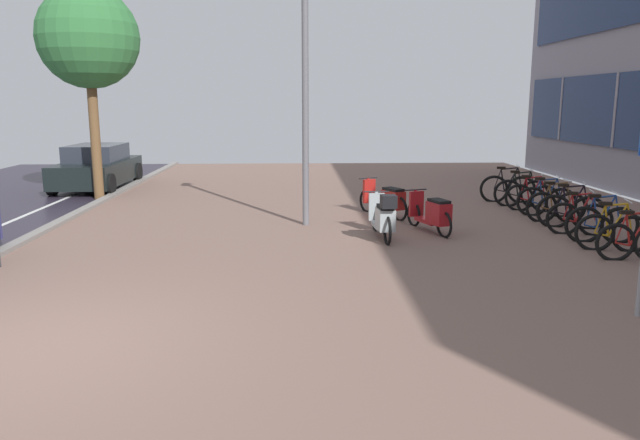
% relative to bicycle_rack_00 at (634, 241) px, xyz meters
% --- Properties ---
extents(ground, '(21.00, 40.00, 0.13)m').
position_rel_bicycle_rack_00_xyz_m(ground, '(-7.08, -3.34, -0.35)').
color(ground, '#2A2331').
extents(bicycle_rack_00, '(1.30, 0.48, 0.93)m').
position_rel_bicycle_rack_00_xyz_m(bicycle_rack_00, '(0.00, 0.00, 0.00)').
color(bicycle_rack_00, black).
rests_on(bicycle_rack_00, ground).
extents(bicycle_rack_01, '(1.29, 0.48, 0.96)m').
position_rel_bicycle_rack_00_xyz_m(bicycle_rack_01, '(-0.01, 0.67, 0.01)').
color(bicycle_rack_01, black).
rests_on(bicycle_rack_01, ground).
extents(bicycle_rack_02, '(1.37, 0.48, 1.00)m').
position_rel_bicycle_rack_00_xyz_m(bicycle_rack_02, '(0.12, 1.34, 0.02)').
color(bicycle_rack_02, black).
rests_on(bicycle_rack_02, ground).
extents(bicycle_rack_03, '(1.26, 0.49, 0.94)m').
position_rel_bicycle_rack_00_xyz_m(bicycle_rack_03, '(-0.00, 2.02, 0.00)').
color(bicycle_rack_03, black).
rests_on(bicycle_rack_03, ground).
extents(bicycle_rack_04, '(1.36, 0.58, 1.02)m').
position_rel_bicycle_rack_00_xyz_m(bicycle_rack_04, '(0.14, 2.69, 0.03)').
color(bicycle_rack_04, black).
rests_on(bicycle_rack_04, ground).
extents(bicycle_rack_05, '(1.35, 0.48, 0.98)m').
position_rel_bicycle_rack_00_xyz_m(bicycle_rack_05, '(0.10, 3.36, 0.02)').
color(bicycle_rack_05, black).
rests_on(bicycle_rack_05, ground).
extents(bicycle_rack_06, '(1.33, 0.52, 0.99)m').
position_rel_bicycle_rack_00_xyz_m(bicycle_rack_06, '(0.17, 4.03, 0.02)').
color(bicycle_rack_06, black).
rests_on(bicycle_rack_06, ground).
extents(bicycle_rack_07, '(1.23, 0.55, 0.95)m').
position_rel_bicycle_rack_00_xyz_m(bicycle_rack_07, '(0.08, 4.70, 0.01)').
color(bicycle_rack_07, black).
rests_on(bicycle_rack_07, ground).
extents(bicycle_rack_08, '(1.37, 0.48, 1.00)m').
position_rel_bicycle_rack_00_xyz_m(bicycle_rack_08, '(0.06, 5.38, 0.02)').
color(bicycle_rack_08, black).
rests_on(bicycle_rack_08, ground).
extents(bicycle_rack_09, '(1.44, 0.49, 1.03)m').
position_rel_bicycle_rack_00_xyz_m(bicycle_rack_09, '(-0.05, 6.05, 0.03)').
color(bicycle_rack_09, black).
rests_on(bicycle_rack_09, ground).
extents(scooter_near, '(0.77, 1.70, 0.83)m').
position_rel_bicycle_rack_00_xyz_m(scooter_near, '(-2.91, 2.34, 0.07)').
color(scooter_near, black).
rests_on(scooter_near, ground).
extents(scooter_mid, '(0.52, 1.82, 0.97)m').
position_rel_bicycle_rack_00_xyz_m(scooter_mid, '(-4.00, 1.78, 0.11)').
color(scooter_mid, black).
rests_on(scooter_mid, ground).
extents(scooter_far, '(0.98, 1.68, 0.87)m').
position_rel_bicycle_rack_00_xyz_m(scooter_far, '(-3.60, 4.10, 0.07)').
color(scooter_far, black).
rests_on(scooter_far, ground).
extents(parked_car_far, '(1.84, 4.12, 1.34)m').
position_rel_bicycle_rack_00_xyz_m(parked_car_far, '(-11.86, 9.30, 0.31)').
color(parked_car_far, black).
rests_on(parked_car_far, ground).
extents(lamp_post, '(0.20, 0.52, 5.67)m').
position_rel_bicycle_rack_00_xyz_m(lamp_post, '(-5.48, 3.24, 2.83)').
color(lamp_post, slate).
rests_on(lamp_post, ground).
extents(street_tree, '(2.65, 2.65, 5.63)m').
position_rel_bicycle_rack_00_xyz_m(street_tree, '(-11.14, 7.07, 3.94)').
color(street_tree, brown).
rests_on(street_tree, ground).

